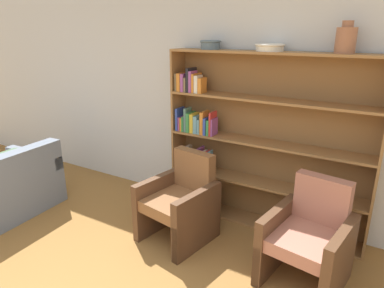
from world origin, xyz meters
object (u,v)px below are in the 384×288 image
(vase_tall, at_px, (346,39))
(armchair_leather, at_px, (180,202))
(bookshelf, at_px, (247,145))
(bowl_slate, at_px, (270,47))
(armchair_cushioned, at_px, (309,239))
(bowl_copper, at_px, (210,44))

(vase_tall, bearing_deg, armchair_leather, -152.74)
(bookshelf, relative_size, armchair_leather, 2.43)
(bookshelf, distance_m, armchair_leather, 0.97)
(bowl_slate, height_order, armchair_cushioned, bowl_slate)
(bowl_slate, relative_size, armchair_leather, 0.32)
(bookshelf, xyz_separation_m, vase_tall, (0.87, -0.02, 1.13))
(bookshelf, bearing_deg, armchair_leather, -122.34)
(bowl_slate, bearing_deg, armchair_leather, -133.02)
(bowl_copper, distance_m, armchair_leather, 1.71)
(bookshelf, distance_m, vase_tall, 1.42)
(vase_tall, bearing_deg, armchair_cushioned, -89.51)
(bookshelf, xyz_separation_m, armchair_cushioned, (0.88, -0.70, -0.51))
(bowl_copper, distance_m, bowl_slate, 0.66)
(armchair_cushioned, bearing_deg, armchair_leather, 9.10)
(armchair_cushioned, bearing_deg, bookshelf, -29.42)
(bookshelf, relative_size, vase_tall, 8.01)
(armchair_leather, xyz_separation_m, armchair_cushioned, (1.32, 0.00, 0.00))
(bowl_copper, bearing_deg, vase_tall, 0.00)
(bowl_copper, bearing_deg, bowl_slate, 0.00)
(bookshelf, relative_size, bowl_slate, 7.55)
(bookshelf, bearing_deg, vase_tall, -1.41)
(bowl_copper, distance_m, armchair_cushioned, 2.17)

